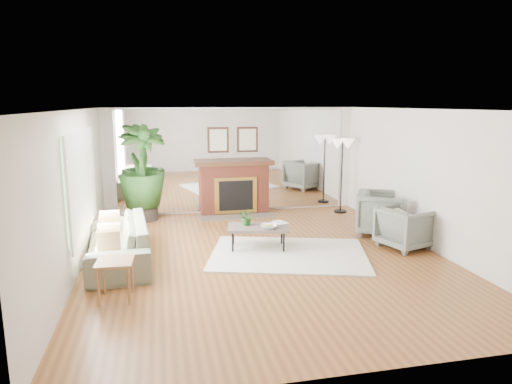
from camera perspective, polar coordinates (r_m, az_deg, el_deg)
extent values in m
plane|color=brown|center=(7.88, 1.27, -8.22)|extent=(7.00, 7.00, 0.00)
cube|color=silver|center=(7.47, -21.62, -0.15)|extent=(0.02, 7.00, 2.50)
cube|color=silver|center=(8.74, 20.75, 1.44)|extent=(0.02, 7.00, 2.50)
cube|color=silver|center=(10.94, -2.94, 3.95)|extent=(6.00, 0.02, 2.50)
cube|color=silver|center=(10.93, -2.92, 3.94)|extent=(5.40, 0.04, 2.40)
cube|color=#B2E09E|center=(7.83, -21.00, 1.13)|extent=(0.04, 2.40, 1.50)
cube|color=brown|center=(10.84, -2.72, 0.41)|extent=(1.60, 0.40, 1.20)
cube|color=gold|center=(10.66, -2.53, -0.43)|extent=(1.00, 0.04, 0.85)
cube|color=black|center=(10.64, -2.52, -0.45)|extent=(0.80, 0.04, 0.70)
cube|color=#5D5349|center=(10.63, -2.39, -3.03)|extent=(1.70, 0.55, 0.03)
cube|color=#452916|center=(10.72, -2.74, 3.65)|extent=(1.85, 0.46, 0.10)
cube|color=black|center=(10.79, -4.76, 6.50)|extent=(0.50, 0.04, 0.60)
cube|color=black|center=(10.90, -1.08, 6.58)|extent=(0.50, 0.04, 0.60)
cube|color=silver|center=(8.03, 4.09, -7.76)|extent=(3.09, 2.57, 0.03)
cube|color=#5D5349|center=(8.21, 0.25, -4.45)|extent=(1.18, 0.82, 0.05)
cylinder|color=black|center=(8.06, -2.93, -6.38)|extent=(0.03, 0.03, 0.38)
cylinder|color=black|center=(8.08, 3.50, -6.32)|extent=(0.03, 0.03, 0.38)
cylinder|color=black|center=(8.49, -2.85, -5.47)|extent=(0.03, 0.03, 0.38)
cylinder|color=black|center=(8.51, 3.24, -5.42)|extent=(0.03, 0.03, 0.38)
imported|color=slate|center=(7.94, -16.90, -5.91)|extent=(1.12, 2.46, 0.70)
imported|color=slate|center=(9.48, 15.43, -2.55)|extent=(1.29, 1.28, 0.87)
imported|color=slate|center=(8.73, 18.13, -4.27)|extent=(1.04, 1.02, 0.75)
cube|color=olive|center=(6.41, -17.26, -8.36)|extent=(0.50, 0.50, 0.04)
cylinder|color=olive|center=(6.36, -19.10, -11.21)|extent=(0.04, 0.04, 0.52)
cylinder|color=olive|center=(6.30, -15.62, -11.21)|extent=(0.04, 0.04, 0.52)
cylinder|color=olive|center=(6.71, -18.53, -9.99)|extent=(0.04, 0.04, 0.52)
cylinder|color=olive|center=(6.65, -15.24, -9.97)|extent=(0.04, 0.04, 0.52)
cylinder|color=black|center=(10.61, -13.86, -2.22)|extent=(0.63, 0.63, 0.45)
imported|color=#2C5D22|center=(10.43, -14.12, 3.21)|extent=(1.31, 1.31, 1.85)
cylinder|color=black|center=(11.26, 10.49, -2.38)|extent=(0.30, 0.30, 0.04)
cylinder|color=black|center=(11.09, 10.64, 1.81)|extent=(0.03, 0.03, 1.71)
cone|color=white|center=(10.95, 10.16, 5.93)|extent=(0.32, 0.32, 0.23)
cone|color=white|center=(11.05, 11.40, 5.93)|extent=(0.32, 0.32, 0.23)
imported|color=#2C5D22|center=(8.24, -1.17, -3.04)|extent=(0.34, 0.31, 0.32)
imported|color=olive|center=(8.04, 1.60, -4.32)|extent=(0.34, 0.34, 0.07)
imported|color=olive|center=(8.34, 2.47, -3.95)|extent=(0.29, 0.33, 0.02)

